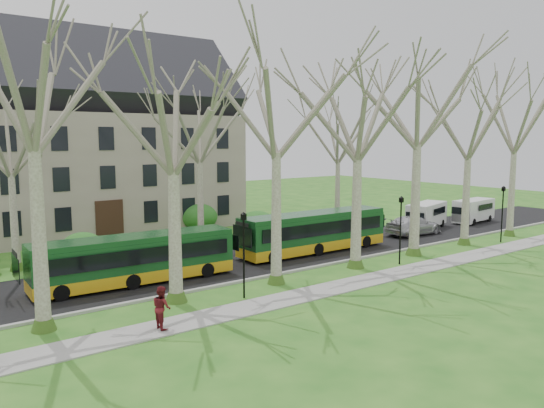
{
  "coord_description": "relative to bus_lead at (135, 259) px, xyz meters",
  "views": [
    {
      "loc": [
        -20.5,
        -22.67,
        8.06
      ],
      "look_at": [
        -1.23,
        3.0,
        4.04
      ],
      "focal_mm": 35.0,
      "sensor_mm": 36.0,
      "label": 1
    }
  ],
  "objects": [
    {
      "name": "ground",
      "position": [
        9.37,
        -4.7,
        -1.44
      ],
      "size": [
        120.0,
        120.0,
        0.0
      ],
      "primitive_type": "plane",
      "color": "#28651C",
      "rests_on": "ground"
    },
    {
      "name": "sidewalk",
      "position": [
        9.37,
        -7.2,
        -1.41
      ],
      "size": [
        70.0,
        2.0,
        0.06
      ],
      "primitive_type": "cube",
      "color": "gray",
      "rests_on": "ground"
    },
    {
      "name": "road",
      "position": [
        9.37,
        0.8,
        -1.41
      ],
      "size": [
        80.0,
        8.0,
        0.06
      ],
      "primitive_type": "cube",
      "color": "black",
      "rests_on": "ground"
    },
    {
      "name": "curb",
      "position": [
        9.37,
        -3.2,
        -1.37
      ],
      "size": [
        80.0,
        0.25,
        0.14
      ],
      "primitive_type": "cube",
      "color": "#A5A39E",
      "rests_on": "ground"
    },
    {
      "name": "building",
      "position": [
        3.37,
        19.3,
        6.63
      ],
      "size": [
        26.5,
        12.2,
        16.0
      ],
      "color": "gray",
      "rests_on": "ground"
    },
    {
      "name": "tree_row_verge",
      "position": [
        9.37,
        -4.4,
        5.56
      ],
      "size": [
        49.0,
        7.0,
        14.0
      ],
      "color": "gray",
      "rests_on": "ground"
    },
    {
      "name": "tree_row_far",
      "position": [
        8.03,
        6.3,
        4.56
      ],
      "size": [
        33.0,
        7.0,
        12.0
      ],
      "color": "gray",
      "rests_on": "ground"
    },
    {
      "name": "lamp_row",
      "position": [
        9.37,
        -5.7,
        1.13
      ],
      "size": [
        36.22,
        0.22,
        4.3
      ],
      "color": "black",
      "rests_on": "ground"
    },
    {
      "name": "hedges",
      "position": [
        4.7,
        9.3,
        -0.44
      ],
      "size": [
        30.6,
        8.6,
        2.0
      ],
      "color": "#1C6224",
      "rests_on": "ground"
    },
    {
      "name": "bus_lead",
      "position": [
        0.0,
        0.0,
        0.0
      ],
      "size": [
        11.12,
        2.8,
        2.76
      ],
      "primitive_type": null,
      "rotation": [
        0.0,
        0.0,
        -0.05
      ],
      "color": "#13441C",
      "rests_on": "road"
    },
    {
      "name": "bus_follow",
      "position": [
        13.28,
        0.21,
        0.07
      ],
      "size": [
        11.6,
        2.58,
        2.89
      ],
      "primitive_type": null,
      "rotation": [
        0.0,
        0.0,
        -0.01
      ],
      "color": "#13441C",
      "rests_on": "road"
    },
    {
      "name": "sedan",
      "position": [
        24.3,
        0.25,
        -0.59
      ],
      "size": [
        5.45,
        2.3,
        1.57
      ],
      "primitive_type": "imported",
      "rotation": [
        0.0,
        0.0,
        1.55
      ],
      "color": "#BBBAC0",
      "rests_on": "road"
    },
    {
      "name": "van_a",
      "position": [
        27.73,
        1.55,
        -0.25
      ],
      "size": [
        5.52,
        3.3,
        2.27
      ],
      "primitive_type": null,
      "rotation": [
        0.0,
        0.0,
        0.29
      ],
      "color": "silver",
      "rests_on": "road"
    },
    {
      "name": "van_b",
      "position": [
        34.09,
        0.97,
        -0.29
      ],
      "size": [
        5.18,
        2.35,
        2.19
      ],
      "primitive_type": null,
      "rotation": [
        0.0,
        0.0,
        0.11
      ],
      "color": "silver",
      "rests_on": "road"
    },
    {
      "name": "pedestrian_b",
      "position": [
        -1.89,
        -7.33,
        -0.47
      ],
      "size": [
        0.7,
        0.89,
        1.82
      ],
      "primitive_type": "imported",
      "rotation": [
        0.0,
        0.0,
        1.58
      ],
      "color": "maroon",
      "rests_on": "sidewalk"
    }
  ]
}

